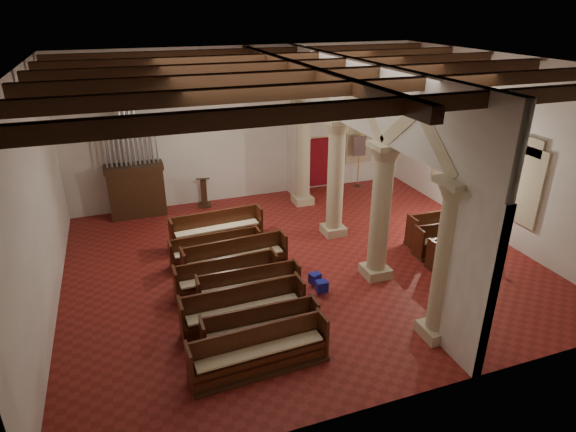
{
  "coord_description": "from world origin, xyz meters",
  "views": [
    {
      "loc": [
        -4.81,
        -12.28,
        7.48
      ],
      "look_at": [
        -0.25,
        0.5,
        1.41
      ],
      "focal_mm": 30.0,
      "sensor_mm": 36.0,
      "label": 1
    }
  ],
  "objects_px": {
    "processional_banner": "(358,169)",
    "nave_pew_0": "(260,357)",
    "lectern": "(204,194)",
    "aisle_pew_0": "(457,255)",
    "pipe_organ": "(135,181)"
  },
  "relations": [
    {
      "from": "processional_banner",
      "to": "aisle_pew_0",
      "type": "distance_m",
      "value": 7.3
    },
    {
      "from": "processional_banner",
      "to": "aisle_pew_0",
      "type": "height_order",
      "value": "processional_banner"
    },
    {
      "from": "lectern",
      "to": "aisle_pew_0",
      "type": "xyz_separation_m",
      "value": [
        6.45,
        -7.27,
        -0.2
      ]
    },
    {
      "from": "lectern",
      "to": "nave_pew_0",
      "type": "height_order",
      "value": "lectern"
    },
    {
      "from": "lectern",
      "to": "processional_banner",
      "type": "distance_m",
      "value": 6.79
    },
    {
      "from": "processional_banner",
      "to": "aisle_pew_0",
      "type": "relative_size",
      "value": 1.23
    },
    {
      "from": "pipe_organ",
      "to": "processional_banner",
      "type": "xyz_separation_m",
      "value": [
        9.29,
        -0.01,
        -0.56
      ]
    },
    {
      "from": "processional_banner",
      "to": "nave_pew_0",
      "type": "relative_size",
      "value": 0.78
    },
    {
      "from": "nave_pew_0",
      "to": "aisle_pew_0",
      "type": "distance_m",
      "value": 7.45
    },
    {
      "from": "pipe_organ",
      "to": "processional_banner",
      "type": "relative_size",
      "value": 1.8
    },
    {
      "from": "nave_pew_0",
      "to": "aisle_pew_0",
      "type": "xyz_separation_m",
      "value": [
        7.05,
        2.41,
        -0.01
      ]
    },
    {
      "from": "lectern",
      "to": "processional_banner",
      "type": "bearing_deg",
      "value": 10.36
    },
    {
      "from": "nave_pew_0",
      "to": "aisle_pew_0",
      "type": "relative_size",
      "value": 1.58
    },
    {
      "from": "lectern",
      "to": "aisle_pew_0",
      "type": "distance_m",
      "value": 9.72
    },
    {
      "from": "lectern",
      "to": "aisle_pew_0",
      "type": "height_order",
      "value": "lectern"
    }
  ]
}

